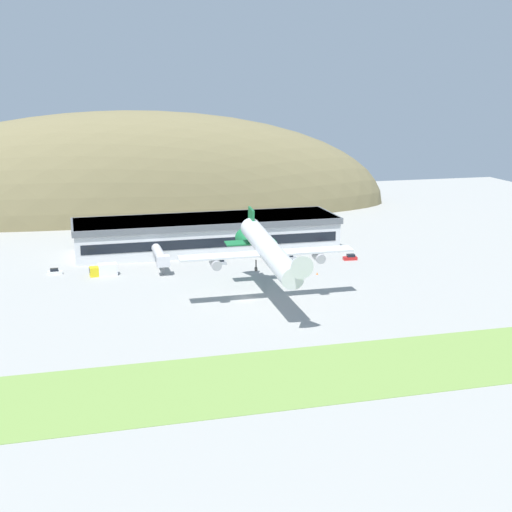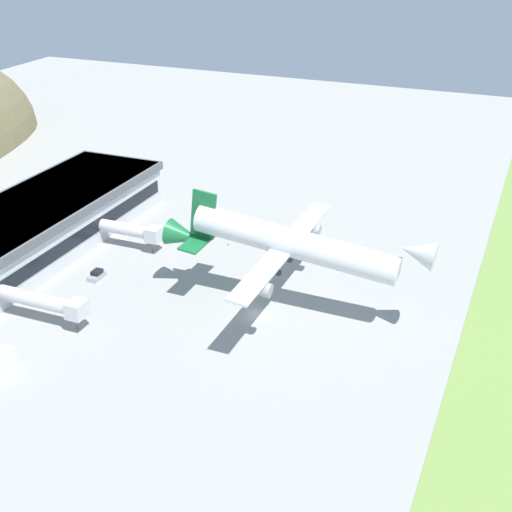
% 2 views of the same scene
% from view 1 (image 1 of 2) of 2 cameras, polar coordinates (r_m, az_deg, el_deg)
% --- Properties ---
extents(ground_plane, '(361.26, 361.26, 0.00)m').
position_cam_1_polar(ground_plane, '(169.20, -0.92, -3.44)').
color(ground_plane, '#9E9E99').
extents(grass_strip_foreground, '(325.13, 25.19, 0.08)m').
position_cam_1_polar(grass_strip_foreground, '(127.30, 4.17, -9.42)').
color(grass_strip_foreground, '#759947').
rests_on(grass_strip_foreground, ground_plane).
extents(hill_backdrop, '(213.63, 58.39, 78.90)m').
position_cam_1_polar(hill_backdrop, '(283.66, -10.17, 3.41)').
color(hill_backdrop, olive).
rests_on(hill_backdrop, ground_plane).
extents(terminal_building, '(79.75, 21.97, 9.96)m').
position_cam_1_polar(terminal_building, '(216.92, -3.95, 1.94)').
color(terminal_building, silver).
rests_on(terminal_building, ground_plane).
extents(jetway_0, '(3.38, 17.14, 5.43)m').
position_cam_1_polar(jetway_0, '(195.62, -7.67, 0.04)').
color(jetway_0, silver).
rests_on(jetway_0, ground_plane).
extents(jetway_1, '(3.38, 13.94, 5.43)m').
position_cam_1_polar(jetway_1, '(203.17, 0.98, 0.68)').
color(jetway_1, silver).
rests_on(jetway_1, ground_plane).
extents(cargo_airplane, '(41.22, 48.09, 12.29)m').
position_cam_1_polar(cargo_airplane, '(163.24, 1.00, 0.46)').
color(cargo_airplane, silver).
extents(service_car_0, '(4.09, 1.75, 1.69)m').
position_cam_1_polar(service_car_0, '(205.67, 2.68, -0.12)').
color(service_car_0, '#999EA3').
rests_on(service_car_0, ground_plane).
extents(service_car_1, '(3.97, 1.94, 1.67)m').
position_cam_1_polar(service_car_1, '(200.41, -2.96, -0.50)').
color(service_car_1, '#999EA3').
rests_on(service_car_1, ground_plane).
extents(service_car_2, '(3.81, 1.66, 1.60)m').
position_cam_1_polar(service_car_2, '(197.61, -15.80, -1.23)').
color(service_car_2, silver).
rests_on(service_car_2, ground_plane).
extents(service_car_3, '(4.06, 2.15, 1.68)m').
position_cam_1_polar(service_car_3, '(207.21, 7.55, -0.12)').
color(service_car_3, '#B21E1E').
rests_on(service_car_3, ground_plane).
extents(fuel_truck, '(7.38, 3.05, 3.14)m').
position_cam_1_polar(fuel_truck, '(193.05, -12.07, -1.10)').
color(fuel_truck, gold).
rests_on(fuel_truck, ground_plane).
extents(traffic_cone_0, '(0.52, 0.52, 0.58)m').
position_cam_1_polar(traffic_cone_0, '(190.82, 4.91, -1.39)').
color(traffic_cone_0, orange).
rests_on(traffic_cone_0, ground_plane).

